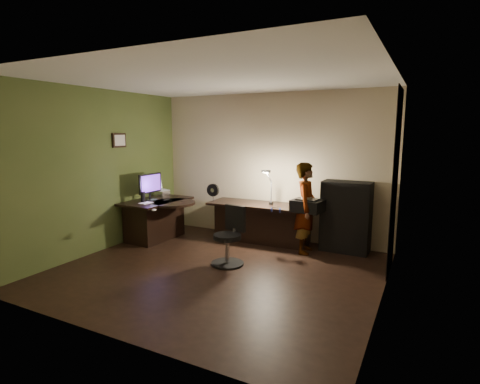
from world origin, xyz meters
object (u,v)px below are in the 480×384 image
at_px(desk_left, 157,220).
at_px(monitor, 150,191).
at_px(person, 306,208).
at_px(cabinet, 346,217).
at_px(office_chair, 227,236).
at_px(desk_right, 260,223).

relative_size(desk_left, monitor, 2.33).
bearing_deg(person, cabinet, -67.09).
relative_size(cabinet, office_chair, 1.34).
distance_m(desk_left, office_chair, 1.94).
height_order(desk_left, cabinet, cabinet).
distance_m(cabinet, office_chair, 2.08).
bearing_deg(desk_right, cabinet, 5.05).
distance_m(desk_right, office_chair, 1.29).
bearing_deg(monitor, desk_right, 23.79).
bearing_deg(desk_right, monitor, -160.50).
height_order(cabinet, office_chair, cabinet).
height_order(desk_right, monitor, monitor).
bearing_deg(monitor, office_chair, -13.38).
relative_size(desk_left, office_chair, 1.45).
bearing_deg(person, desk_left, 91.45).
distance_m(desk_left, person, 2.79).
relative_size(cabinet, person, 0.79).
height_order(desk_left, office_chair, office_chair).
height_order(office_chair, person, person).
distance_m(desk_right, cabinet, 1.51).
relative_size(desk_right, person, 1.26).
bearing_deg(monitor, person, 13.80).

